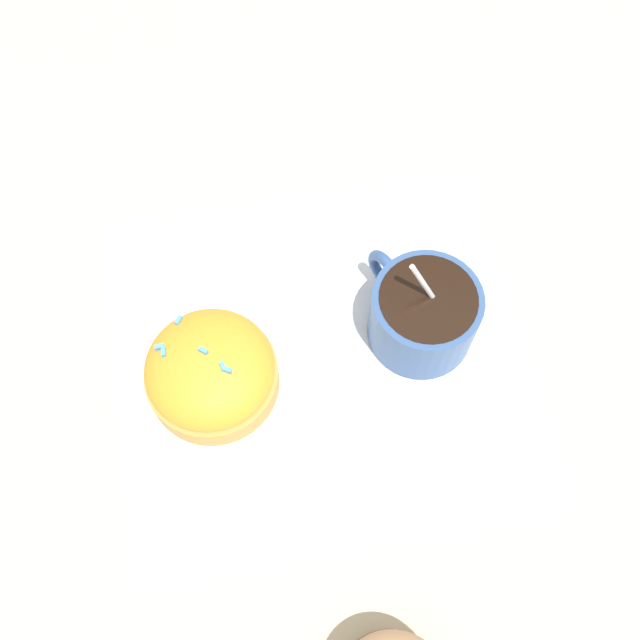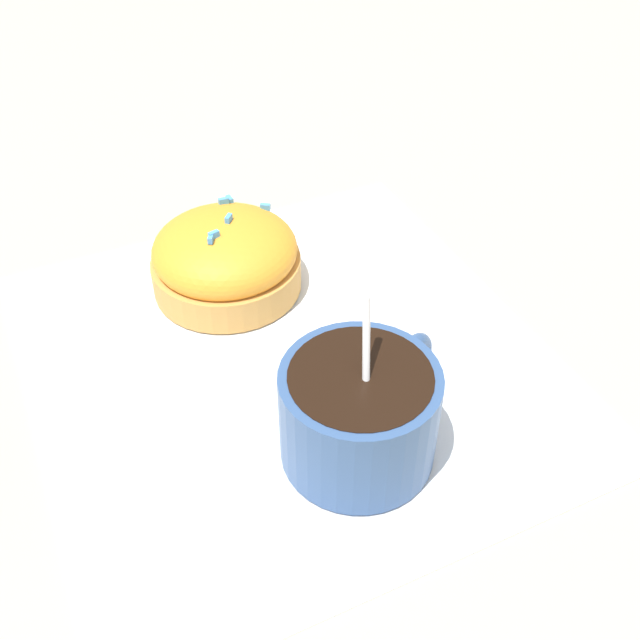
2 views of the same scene
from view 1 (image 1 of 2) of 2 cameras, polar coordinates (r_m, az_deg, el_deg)
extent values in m
plane|color=#C6B793|center=(0.61, -0.08, -2.69)|extent=(3.00, 3.00, 0.00)
cube|color=white|center=(0.60, -0.08, -2.63)|extent=(0.35, 0.33, 0.00)
cylinder|color=#335184|center=(0.59, 7.84, 0.51)|extent=(0.08, 0.08, 0.06)
cylinder|color=black|center=(0.57, 8.15, 1.59)|extent=(0.07, 0.07, 0.01)
torus|color=#335184|center=(0.60, 4.94, 3.79)|extent=(0.02, 0.04, 0.04)
ellipsoid|color=silver|center=(0.61, 5.44, 0.13)|extent=(0.03, 0.02, 0.01)
cylinder|color=silver|center=(0.57, 8.76, 1.44)|extent=(0.04, 0.02, 0.09)
cylinder|color=#D19347|center=(0.59, -8.16, -4.37)|extent=(0.10, 0.10, 0.02)
ellipsoid|color=orange|center=(0.57, -8.41, -3.68)|extent=(0.10, 0.10, 0.04)
cube|color=#4C99EA|center=(0.55, -7.40, -3.54)|extent=(0.00, 0.01, 0.00)
cube|color=#4C99EA|center=(0.58, -10.72, -0.03)|extent=(0.01, 0.01, 0.00)
cube|color=#4C99EA|center=(0.54, -7.09, -3.80)|extent=(0.01, 0.01, 0.00)
cube|color=#4C99EA|center=(0.56, -11.83, -2.39)|extent=(0.00, 0.01, 0.00)
cube|color=#4C99EA|center=(0.55, -8.95, -1.98)|extent=(0.01, 0.01, 0.00)
cube|color=#4C99EA|center=(0.57, -12.13, -2.03)|extent=(0.01, 0.00, 0.00)
camera|label=2|loc=(0.43, 50.31, 6.93)|focal=42.00mm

